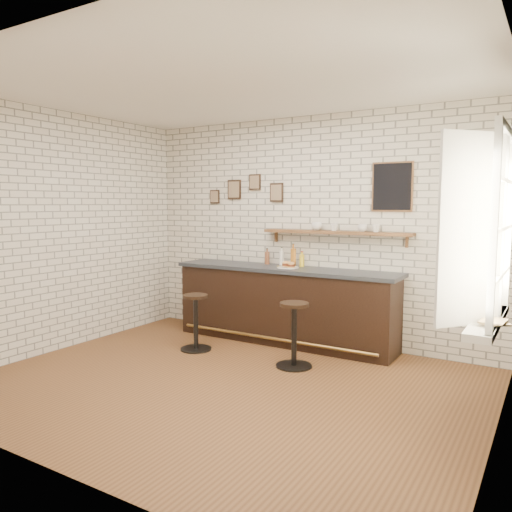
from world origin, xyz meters
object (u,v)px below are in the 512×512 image
(bar_stool_left, at_px, (196,320))
(shelf_cup_a, at_px, (317,226))
(shelf_cup_c, at_px, (363,228))
(book_upper, at_px, (481,320))
(ciabatta_sandwich, at_px, (289,264))
(book_lower, at_px, (481,322))
(sandwich_plate, at_px, (288,267))
(bitters_bottle_white, at_px, (282,258))
(bitters_bottle_amber, at_px, (293,257))
(condiment_bottle_yellow, at_px, (302,260))
(bar_counter, at_px, (284,305))
(shelf_cup_b, at_px, (334,227))
(shelf_cup_d, at_px, (376,228))
(bar_stool_right, at_px, (294,333))
(bitters_bottle_brown, at_px, (267,258))

(bar_stool_left, relative_size, shelf_cup_a, 5.26)
(shelf_cup_c, bearing_deg, book_upper, -123.63)
(ciabatta_sandwich, bearing_deg, book_lower, -32.90)
(sandwich_plate, bearing_deg, bitters_bottle_white, 134.42)
(ciabatta_sandwich, relative_size, bitters_bottle_amber, 0.73)
(shelf_cup_a, bearing_deg, condiment_bottle_yellow, 178.52)
(bar_counter, bearing_deg, book_lower, -32.57)
(condiment_bottle_yellow, bearing_deg, bar_stool_left, -131.46)
(shelf_cup_b, relative_size, book_upper, 0.41)
(bar_counter, height_order, book_lower, bar_counter)
(shelf_cup_d, bearing_deg, book_lower, -80.61)
(shelf_cup_d, bearing_deg, bitters_bottle_white, 152.48)
(bar_counter, distance_m, bar_stool_left, 1.20)
(sandwich_plate, distance_m, shelf_cup_d, 1.23)
(ciabatta_sandwich, xyz_separation_m, bar_stool_right, (0.50, -0.82, -0.66))
(bar_stool_left, relative_size, shelf_cup_c, 6.17)
(bar_stool_right, relative_size, book_lower, 3.01)
(shelf_cup_a, xyz_separation_m, shelf_cup_c, (0.62, 0.00, -0.01))
(sandwich_plate, bearing_deg, bar_stool_right, -58.01)
(bitters_bottle_amber, bearing_deg, bar_stool_right, -62.21)
(bar_stool_right, distance_m, book_lower, 2.25)
(ciabatta_sandwich, bearing_deg, shelf_cup_a, 38.76)
(bar_counter, distance_m, ciabatta_sandwich, 0.56)
(bitters_bottle_brown, distance_m, shelf_cup_a, 0.86)
(bitters_bottle_white, relative_size, shelf_cup_a, 1.85)
(shelf_cup_a, bearing_deg, bitters_bottle_amber, 176.41)
(bitters_bottle_amber, xyz_separation_m, shelf_cup_a, (0.33, 0.02, 0.42))
(bar_stool_right, xyz_separation_m, shelf_cup_d, (0.58, 1.05, 1.15))
(ciabatta_sandwich, distance_m, bar_stool_right, 1.16)
(bar_counter, distance_m, bitters_bottle_white, 0.65)
(ciabatta_sandwich, bearing_deg, shelf_cup_d, 12.08)
(bitters_bottle_amber, distance_m, book_lower, 3.17)
(ciabatta_sandwich, xyz_separation_m, bitters_bottle_brown, (-0.45, 0.21, 0.04))
(bar_stool_left, xyz_separation_m, shelf_cup_a, (1.15, 1.10, 1.17))
(shelf_cup_a, bearing_deg, bitters_bottle_brown, 174.61)
(bitters_bottle_white, bearing_deg, sandwich_plate, -45.58)
(bar_stool_right, xyz_separation_m, shelf_cup_b, (0.03, 1.05, 1.15))
(bitters_bottle_brown, bearing_deg, bar_stool_right, -47.33)
(bitters_bottle_white, height_order, shelf_cup_a, shelf_cup_a)
(ciabatta_sandwich, distance_m, shelf_cup_b, 0.76)
(sandwich_plate, bearing_deg, book_lower, -32.80)
(shelf_cup_a, bearing_deg, bar_stool_left, -143.28)
(shelf_cup_a, height_order, shelf_cup_d, shelf_cup_a)
(bitters_bottle_amber, bearing_deg, shelf_cup_a, 3.28)
(shelf_cup_c, bearing_deg, bar_counter, 117.26)
(bar_stool_left, bearing_deg, shelf_cup_a, 43.58)
(bar_counter, xyz_separation_m, shelf_cup_a, (0.37, 0.20, 1.05))
(bitters_bottle_white, xyz_separation_m, bitters_bottle_amber, (0.18, 0.00, 0.02))
(bitters_bottle_white, height_order, shelf_cup_d, shelf_cup_d)
(shelf_cup_b, height_order, book_lower, shelf_cup_b)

